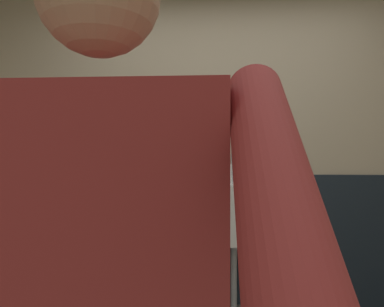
% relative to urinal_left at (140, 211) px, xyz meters
% --- Properties ---
extents(wall_back, '(4.61, 0.12, 2.86)m').
position_rel_urinal_left_xyz_m(wall_back, '(0.65, 0.22, 0.65)').
color(wall_back, beige).
rests_on(wall_back, ground_plane).
extents(wainscot_band_back, '(4.01, 0.03, 1.07)m').
position_rel_urinal_left_xyz_m(wainscot_band_back, '(0.65, 0.14, -0.24)').
color(wainscot_band_back, '#19232D').
rests_on(wainscot_band_back, ground_plane).
extents(urinal_left, '(0.40, 0.34, 1.24)m').
position_rel_urinal_left_xyz_m(urinal_left, '(0.00, 0.00, 0.00)').
color(urinal_left, white).
rests_on(urinal_left, ground_plane).
extents(urinal_middle, '(0.40, 0.34, 1.24)m').
position_rel_urinal_left_xyz_m(urinal_middle, '(0.75, 0.00, 0.00)').
color(urinal_middle, white).
rests_on(urinal_middle, ground_plane).
extents(privacy_divider_panel, '(0.04, 0.40, 0.90)m').
position_rel_urinal_left_xyz_m(privacy_divider_panel, '(0.37, -0.07, 0.17)').
color(privacy_divider_panel, '#4C4C51').
extents(soap_dispenser, '(0.10, 0.07, 0.18)m').
position_rel_urinal_left_xyz_m(soap_dispenser, '(1.03, 0.12, 0.47)').
color(soap_dispenser, silver).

